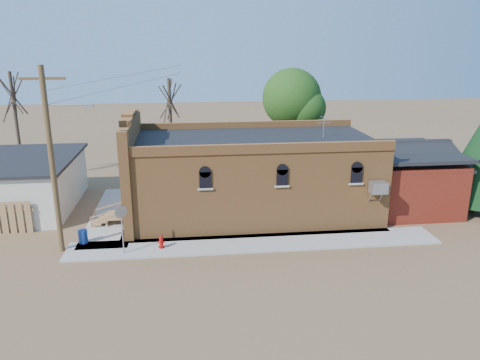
{
  "coord_description": "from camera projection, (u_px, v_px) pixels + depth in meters",
  "views": [
    {
      "loc": [
        -1.85,
        -20.95,
        9.99
      ],
      "look_at": [
        1.08,
        4.44,
        2.4
      ],
      "focal_mm": 35.0,
      "sensor_mm": 36.0,
      "label": 1
    }
  ],
  "objects": [
    {
      "name": "brick_bar",
      "position": [
        247.0,
        176.0,
        27.74
      ],
      "size": [
        16.4,
        7.97,
        6.3
      ],
      "color": "#AD6B35",
      "rests_on": "ground"
    },
    {
      "name": "ground",
      "position": [
        229.0,
        253.0,
        23.0
      ],
      "size": [
        120.0,
        120.0,
        0.0
      ],
      "primitive_type": "plane",
      "color": "brown",
      "rests_on": "ground"
    },
    {
      "name": "stop_sign",
      "position": [
        121.0,
        216.0,
        22.26
      ],
      "size": [
        0.58,
        0.45,
        2.49
      ],
      "rotation": [
        0.0,
        0.0,
        0.2
      ],
      "color": "#99989E",
      "rests_on": "sidewalk_south"
    },
    {
      "name": "tree_bare_near",
      "position": [
        170.0,
        100.0,
        33.35
      ],
      "size": [
        2.8,
        2.8,
        7.65
      ],
      "color": "#4C392B",
      "rests_on": "ground"
    },
    {
      "name": "fire_hydrant",
      "position": [
        161.0,
        242.0,
        23.29
      ],
      "size": [
        0.38,
        0.36,
        0.66
      ],
      "rotation": [
        0.0,
        0.0,
        -0.22
      ],
      "color": "#A30C09",
      "rests_on": "sidewalk_south"
    },
    {
      "name": "tree_bare_far",
      "position": [
        13.0,
        95.0,
        32.98
      ],
      "size": [
        2.8,
        2.8,
        8.16
      ],
      "color": "#4C392B",
      "rests_on": "ground"
    },
    {
      "name": "sidewalk_west",
      "position": [
        115.0,
        214.0,
        28.01
      ],
      "size": [
        2.6,
        10.0,
        0.08
      ],
      "primitive_type": "cube",
      "color": "#9E9991",
      "rests_on": "ground"
    },
    {
      "name": "trash_barrel",
      "position": [
        83.0,
        236.0,
        23.86
      ],
      "size": [
        0.52,
        0.52,
        0.71
      ],
      "primitive_type": "cylinder",
      "rotation": [
        0.0,
        0.0,
        -0.14
      ],
      "color": "navy",
      "rests_on": "sidewalk_west"
    },
    {
      "name": "sidewalk_south",
      "position": [
        256.0,
        243.0,
        24.01
      ],
      "size": [
        19.0,
        2.2,
        0.08
      ],
      "primitive_type": "cube",
      "color": "#9E9991",
      "rests_on": "ground"
    },
    {
      "name": "utility_pole",
      "position": [
        53.0,
        157.0,
        21.89
      ],
      "size": [
        3.12,
        0.26,
        9.0
      ],
      "color": "#503620",
      "rests_on": "ground"
    },
    {
      "name": "red_shed",
      "position": [
        406.0,
        172.0,
        28.85
      ],
      "size": [
        5.4,
        6.4,
        4.3
      ],
      "color": "maroon",
      "rests_on": "ground"
    },
    {
      "name": "tree_leafy",
      "position": [
        292.0,
        98.0,
        34.82
      ],
      "size": [
        4.4,
        4.4,
        8.15
      ],
      "color": "#4C392B",
      "rests_on": "ground"
    }
  ]
}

